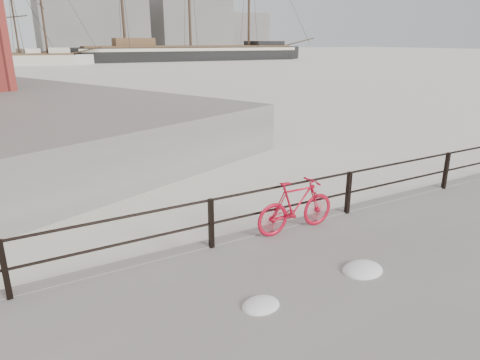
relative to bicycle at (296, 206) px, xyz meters
name	(u,v)px	position (x,y,z in m)	size (l,w,h in m)	color
ground	(436,199)	(5.13, 0.34, -0.91)	(400.00, 400.00, 0.00)	white
guardrail	(446,171)	(5.13, 0.19, -0.06)	(28.00, 0.10, 1.00)	black
bicycle	(296,206)	(0.00, 0.00, 0.00)	(1.86, 0.28, 1.12)	red
barque_black	(191,60)	(32.59, 80.54, -0.91)	(59.79, 19.57, 33.85)	black
schooner_mid	(4,65)	(-2.80, 79.35, -0.91)	(31.52, 13.34, 22.44)	beige
industrial_west	(92,24)	(25.13, 140.34, 8.09)	(32.00, 18.00, 18.00)	gray
industrial_mid	(188,17)	(60.13, 145.34, 11.09)	(26.00, 20.00, 24.00)	gray
industrial_east	(237,32)	(83.13, 150.34, 6.09)	(20.00, 16.00, 14.00)	gray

